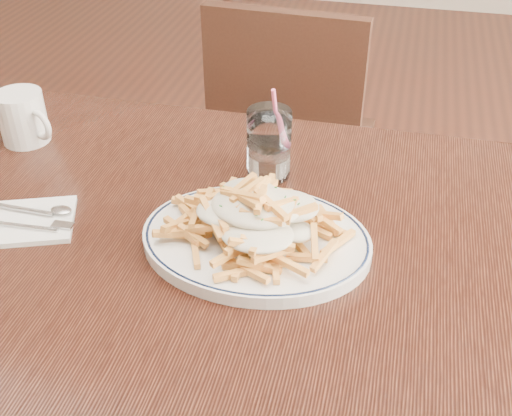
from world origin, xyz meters
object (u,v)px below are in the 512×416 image
(water_glass, at_px, (269,148))
(table, at_px, (213,274))
(fries_plate, at_px, (256,240))
(coffee_mug, at_px, (23,118))
(loaded_fries, at_px, (256,213))
(chair_far, at_px, (290,135))

(water_glass, bearing_deg, table, -104.12)
(fries_plate, xyz_separation_m, water_glass, (-0.03, 0.20, 0.04))
(fries_plate, xyz_separation_m, coffee_mug, (-0.49, 0.21, 0.04))
(loaded_fries, xyz_separation_m, water_glass, (-0.03, 0.20, -0.01))
(chair_far, height_order, water_glass, water_glass)
(loaded_fries, bearing_deg, chair_far, 96.86)
(table, relative_size, fries_plate, 3.07)
(loaded_fries, distance_m, coffee_mug, 0.53)
(table, xyz_separation_m, chair_far, (-0.02, 0.80, -0.18))
(fries_plate, distance_m, coffee_mug, 0.53)
(loaded_fries, relative_size, coffee_mug, 2.44)
(loaded_fries, bearing_deg, table, 172.19)
(table, xyz_separation_m, water_glass, (0.05, 0.19, 0.13))
(table, xyz_separation_m, loaded_fries, (0.07, -0.01, 0.14))
(chair_far, xyz_separation_m, loaded_fries, (0.10, -0.81, 0.32))
(chair_far, bearing_deg, table, -88.26)
(chair_far, relative_size, water_glass, 5.25)
(table, bearing_deg, chair_far, 91.74)
(chair_far, height_order, coffee_mug, chair_far)
(fries_plate, relative_size, water_glass, 2.37)
(table, distance_m, loaded_fries, 0.16)
(chair_far, relative_size, coffee_mug, 7.31)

